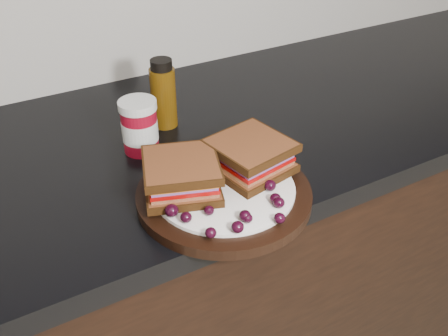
{
  "coord_description": "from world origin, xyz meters",
  "views": [
    {
      "loc": [
        -0.25,
        0.93,
        1.39
      ],
      "look_at": [
        0.06,
        1.48,
        0.96
      ],
      "focal_mm": 40.0,
      "sensor_mm": 36.0,
      "label": 1
    }
  ],
  "objects_px": {
    "plate": "(224,194)",
    "oil_bottle": "(163,93)",
    "condiment_jar": "(140,126)",
    "sandwich_left": "(182,176)"
  },
  "relations": [
    {
      "from": "plate",
      "to": "oil_bottle",
      "type": "distance_m",
      "value": 0.28
    },
    {
      "from": "plate",
      "to": "condiment_jar",
      "type": "xyz_separation_m",
      "value": [
        -0.06,
        0.2,
        0.04
      ]
    },
    {
      "from": "plate",
      "to": "condiment_jar",
      "type": "bearing_deg",
      "value": 106.69
    },
    {
      "from": "oil_bottle",
      "to": "plate",
      "type": "bearing_deg",
      "value": -93.38
    },
    {
      "from": "oil_bottle",
      "to": "condiment_jar",
      "type": "bearing_deg",
      "value": -139.06
    },
    {
      "from": "condiment_jar",
      "to": "oil_bottle",
      "type": "bearing_deg",
      "value": 40.94
    },
    {
      "from": "plate",
      "to": "oil_bottle",
      "type": "bearing_deg",
      "value": 86.62
    },
    {
      "from": "condiment_jar",
      "to": "oil_bottle",
      "type": "distance_m",
      "value": 0.1
    },
    {
      "from": "sandwich_left",
      "to": "oil_bottle",
      "type": "distance_m",
      "value": 0.25
    },
    {
      "from": "plate",
      "to": "sandwich_left",
      "type": "xyz_separation_m",
      "value": [
        -0.06,
        0.03,
        0.04
      ]
    }
  ]
}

